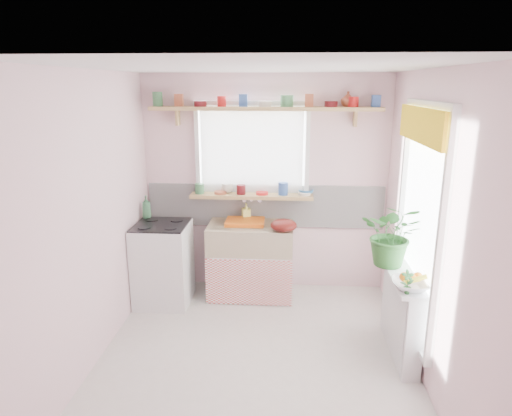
{
  "coord_description": "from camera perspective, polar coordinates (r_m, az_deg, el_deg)",
  "views": [
    {
      "loc": [
        0.25,
        -3.57,
        2.38
      ],
      "look_at": [
        -0.03,
        0.55,
        1.25
      ],
      "focal_mm": 32.0,
      "sensor_mm": 36.0,
      "label": 1
    }
  ],
  "objects": [
    {
      "name": "sink_unit",
      "position": [
        5.25,
        -0.7,
        -6.49
      ],
      "size": [
        0.95,
        0.65,
        1.11
      ],
      "color": "white",
      "rests_on": "ground"
    },
    {
      "name": "shelf_crockery",
      "position": [
        5.05,
        1.14,
        13.17
      ],
      "size": [
        2.47,
        0.11,
        0.12
      ],
      "color": "#3F7F4C",
      "rests_on": "pine_shelf"
    },
    {
      "name": "sill_bowl",
      "position": [
        5.25,
        6.25,
        2.05
      ],
      "size": [
        0.23,
        0.23,
        0.05
      ],
      "primitive_type": "imported",
      "rotation": [
        0.0,
        0.0,
        -0.43
      ],
      "color": "teal",
      "rests_on": "windowsill"
    },
    {
      "name": "cooker",
      "position": [
        5.18,
        -11.53,
        -6.8
      ],
      "size": [
        0.58,
        0.58,
        0.93
      ],
      "color": "white",
      "rests_on": "ground"
    },
    {
      "name": "shelf_vase",
      "position": [
        5.14,
        11.42,
        13.2
      ],
      "size": [
        0.2,
        0.2,
        0.16
      ],
      "primitive_type": "imported",
      "rotation": [
        0.0,
        0.0,
        -0.41
      ],
      "color": "#9E4B30",
      "rests_on": "pine_shelf"
    },
    {
      "name": "dish_tray",
      "position": [
        5.16,
        -1.38,
        -1.75
      ],
      "size": [
        0.44,
        0.33,
        0.04
      ],
      "primitive_type": "cube",
      "rotation": [
        0.0,
        0.0,
        0.01
      ],
      "color": "orange",
      "rests_on": "sink_unit"
    },
    {
      "name": "colander",
      "position": [
        4.89,
        3.48,
        -2.18
      ],
      "size": [
        0.34,
        0.34,
        0.13
      ],
      "primitive_type": "ellipsoid",
      "rotation": [
        0.0,
        0.0,
        -0.24
      ],
      "color": "#52110E",
      "rests_on": "sink_unit"
    },
    {
      "name": "pine_shelf",
      "position": [
        5.05,
        1.14,
        12.32
      ],
      "size": [
        2.52,
        0.24,
        0.04
      ],
      "primitive_type": "cube",
      "color": "tan",
      "rests_on": "room"
    },
    {
      "name": "room",
      "position": [
        4.56,
        9.02,
        2.3
      ],
      "size": [
        3.2,
        3.2,
        3.2
      ],
      "color": "silver",
      "rests_on": "ground"
    },
    {
      "name": "soap_bottle_sink",
      "position": [
        5.29,
        -1.24,
        -0.44
      ],
      "size": [
        0.11,
        0.12,
        0.2
      ],
      "primitive_type": "imported",
      "rotation": [
        0.0,
        0.0,
        0.34
      ],
      "color": "#F7FD70",
      "rests_on": "sink_unit"
    },
    {
      "name": "sill_cup",
      "position": [
        5.29,
        -3.59,
        2.5
      ],
      "size": [
        0.17,
        0.17,
        0.11
      ],
      "primitive_type": "imported",
      "rotation": [
        0.0,
        0.0,
        0.24
      ],
      "color": "#ECE5CC",
      "rests_on": "windowsill"
    },
    {
      "name": "radiator_ledge",
      "position": [
        4.39,
        17.74,
        -12.38
      ],
      "size": [
        0.22,
        0.95,
        0.78
      ],
      "color": "white",
      "rests_on": "ground"
    },
    {
      "name": "windowsill",
      "position": [
        5.22,
        -0.56,
        1.51
      ],
      "size": [
        1.4,
        0.22,
        0.04
      ],
      "primitive_type": "cube",
      "color": "tan",
      "rests_on": "room"
    },
    {
      "name": "fruit",
      "position": [
        3.91,
        18.9,
        -8.24
      ],
      "size": [
        0.2,
        0.14,
        0.1
      ],
      "color": "orange",
      "rests_on": "fruit_bowl"
    },
    {
      "name": "herb_pot",
      "position": [
        3.81,
        18.4,
        -8.81
      ],
      "size": [
        0.12,
        0.09,
        0.2
      ],
      "primitive_type": "imported",
      "rotation": [
        0.0,
        0.0,
        0.19
      ],
      "color": "#27622B",
      "rests_on": "radiator_ledge"
    },
    {
      "name": "jade_plant",
      "position": [
        4.28,
        16.73,
        -3.17
      ],
      "size": [
        0.65,
        0.6,
        0.59
      ],
      "primitive_type": "imported",
      "rotation": [
        0.0,
        0.0,
        -0.31
      ],
      "color": "#296127",
      "rests_on": "radiator_ledge"
    },
    {
      "name": "sill_crockery",
      "position": [
        5.2,
        -1.11,
        2.32
      ],
      "size": [
        1.35,
        0.11,
        0.12
      ],
      "color": "#3F7F4C",
      "rests_on": "windowsill"
    },
    {
      "name": "fruit_bowl",
      "position": [
        3.93,
        18.76,
        -9.09
      ],
      "size": [
        0.33,
        0.33,
        0.07
      ],
      "primitive_type": "imported",
      "rotation": [
        0.0,
        0.0,
        -0.08
      ],
      "color": "silver",
      "rests_on": "radiator_ledge"
    },
    {
      "name": "cooker_bottle",
      "position": [
        5.26,
        -13.55,
        0.12
      ],
      "size": [
        0.12,
        0.12,
        0.26
      ],
      "primitive_type": "imported",
      "rotation": [
        0.0,
        0.0,
        0.26
      ],
      "color": "#3B774B",
      "rests_on": "cooker"
    }
  ]
}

